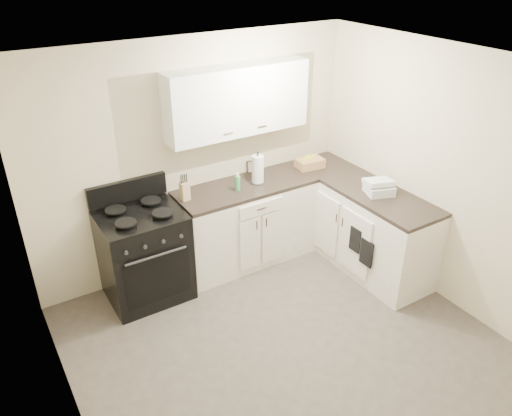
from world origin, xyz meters
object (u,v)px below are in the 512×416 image
knife_block (185,191)px  wicker_basket (310,163)px  countertop_grill (379,189)px  paper_towel (258,169)px  stove (145,257)px

knife_block → wicker_basket: knife_block is taller
countertop_grill → wicker_basket: bearing=122.0°
paper_towel → wicker_basket: 0.74m
stove → knife_block: 0.77m
paper_towel → wicker_basket: paper_towel is taller
wicker_basket → countertop_grill: bearing=-77.7°
knife_block → countertop_grill: 2.01m
knife_block → paper_towel: bearing=-7.7°
knife_block → countertop_grill: knife_block is taller
knife_block → paper_towel: 0.85m
knife_block → stove: bearing=-178.0°
knife_block → wicker_basket: size_ratio=0.61×
paper_towel → countertop_grill: paper_towel is taller
stove → countertop_grill: bearing=-20.8°
stove → wicker_basket: size_ratio=3.11×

